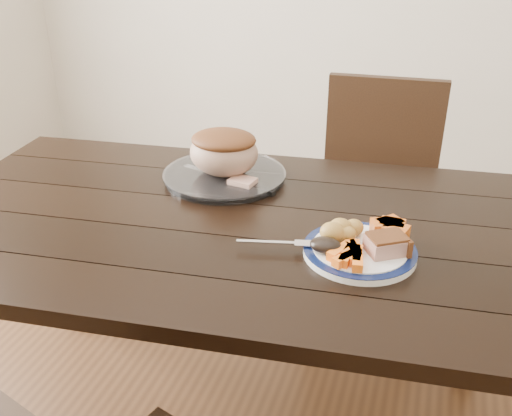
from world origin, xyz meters
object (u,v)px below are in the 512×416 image
(dinner_plate, at_px, (359,252))
(pork_slice, at_px, (386,245))
(dining_table, at_px, (229,249))
(fork, at_px, (281,243))
(chair_far, at_px, (376,195))
(roast_joint, at_px, (224,153))
(carving_knife, at_px, (245,186))
(serving_platter, at_px, (225,177))

(dinner_plate, distance_m, pork_slice, 0.06)
(dining_table, distance_m, fork, 0.23)
(chair_far, relative_size, roast_joint, 4.67)
(dining_table, bearing_deg, pork_slice, -11.27)
(pork_slice, height_order, roast_joint, roast_joint)
(roast_joint, bearing_deg, pork_slice, -31.38)
(chair_far, xyz_separation_m, roast_joint, (-0.39, -0.52, 0.31))
(dinner_plate, relative_size, carving_knife, 0.82)
(dinner_plate, height_order, carving_knife, dinner_plate)
(dinner_plate, xyz_separation_m, carving_knife, (-0.37, 0.26, -0.00))
(dinner_plate, height_order, roast_joint, roast_joint)
(fork, bearing_deg, serving_platter, 114.79)
(dining_table, distance_m, carving_knife, 0.21)
(fork, distance_m, carving_knife, 0.36)
(dining_table, relative_size, chair_far, 1.81)
(dining_table, relative_size, fork, 9.52)
(carving_knife, bearing_deg, chair_far, 76.82)
(serving_platter, xyz_separation_m, fork, (0.27, -0.34, 0.01))
(fork, bearing_deg, roast_joint, 114.79)
(chair_far, bearing_deg, dinner_plate, 90.62)
(dinner_plate, height_order, pork_slice, pork_slice)
(chair_far, bearing_deg, pork_slice, 94.53)
(pork_slice, distance_m, fork, 0.23)
(pork_slice, bearing_deg, fork, -171.73)
(roast_joint, bearing_deg, chair_far, 52.79)
(chair_far, bearing_deg, dining_table, 65.40)
(roast_joint, bearing_deg, carving_knife, -26.07)
(dinner_plate, bearing_deg, serving_platter, 145.87)
(serving_platter, relative_size, pork_slice, 4.21)
(serving_platter, relative_size, fork, 1.96)
(dining_table, bearing_deg, chair_far, 68.16)
(dining_table, bearing_deg, serving_platter, 113.20)
(dining_table, height_order, chair_far, chair_far)
(dinner_plate, bearing_deg, chair_far, 93.38)
(dinner_plate, bearing_deg, dining_table, 167.69)
(dining_table, xyz_separation_m, carving_knife, (-0.02, 0.19, 0.10))
(chair_far, distance_m, carving_knife, 0.68)
(serving_platter, relative_size, carving_knife, 1.11)
(fork, height_order, carving_knife, fork)
(carving_knife, bearing_deg, dinner_plate, -18.89)
(fork, bearing_deg, dining_table, 132.90)
(dining_table, xyz_separation_m, chair_far, (0.30, 0.74, -0.13))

